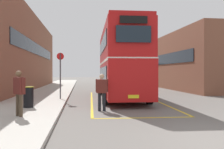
% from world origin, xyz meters
% --- Properties ---
extents(ground_plane, '(135.60, 135.60, 0.00)m').
position_xyz_m(ground_plane, '(0.00, 14.40, 0.00)').
color(ground_plane, '#66605B').
extents(sidewalk_left, '(4.00, 57.60, 0.14)m').
position_xyz_m(sidewalk_left, '(-6.50, 16.80, 0.07)').
color(sidewalk_left, '#B2ADA3').
rests_on(sidewalk_left, ground).
extents(brick_building_left, '(5.50, 25.22, 7.52)m').
position_xyz_m(brick_building_left, '(-10.82, 19.43, 3.76)').
color(brick_building_left, brown).
rests_on(brick_building_left, ground).
extents(depot_building_right, '(7.17, 13.17, 5.85)m').
position_xyz_m(depot_building_right, '(9.05, 17.40, 2.93)').
color(depot_building_right, brown).
rests_on(depot_building_right, ground).
extents(double_decker_bus, '(3.07, 9.91, 4.75)m').
position_xyz_m(double_decker_bus, '(-0.96, 10.15, 2.51)').
color(double_decker_bus, black).
rests_on(double_decker_bus, ground).
extents(single_deck_bus, '(3.38, 9.44, 3.02)m').
position_xyz_m(single_deck_bus, '(4.00, 29.50, 1.64)').
color(single_deck_bus, black).
rests_on(single_deck_bus, ground).
extents(pedestrian_boarding, '(0.57, 0.29, 1.71)m').
position_xyz_m(pedestrian_boarding, '(-2.68, 5.09, 0.99)').
color(pedestrian_boarding, black).
rests_on(pedestrian_boarding, ground).
extents(pedestrian_waiting_near, '(0.49, 0.50, 1.70)m').
position_xyz_m(pedestrian_waiting_near, '(-5.92, 3.51, 1.13)').
color(pedestrian_waiting_near, '#473828').
rests_on(pedestrian_waiting_near, sidewalk_left).
extents(litter_bin, '(0.49, 0.49, 0.98)m').
position_xyz_m(litter_bin, '(-6.07, 5.76, 0.63)').
color(litter_bin, black).
rests_on(litter_bin, sidewalk_left).
extents(bus_stop_sign, '(0.44, 0.12, 2.86)m').
position_xyz_m(bus_stop_sign, '(-4.91, 9.20, 1.85)').
color(bus_stop_sign, '#4C4C51').
rests_on(bus_stop_sign, sidewalk_left).
extents(bay_marking_yellow, '(4.62, 11.99, 0.01)m').
position_xyz_m(bay_marking_yellow, '(-0.99, 8.29, 0.00)').
color(bay_marking_yellow, gold).
rests_on(bay_marking_yellow, ground).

